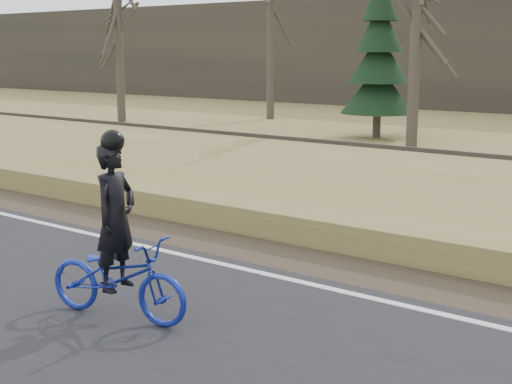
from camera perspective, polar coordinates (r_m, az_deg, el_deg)
The scene contains 11 objects.
ground at distance 11.30m, azimuth -11.00°, elevation -4.51°, with size 120.00×120.00×0.00m, color olive.
edge_line at distance 11.41m, azimuth -10.27°, elevation -3.98°, with size 120.00×0.12×0.01m, color silver.
shoulder at distance 12.10m, azimuth -6.79°, elevation -3.23°, with size 120.00×1.60×0.04m, color #473A2B.
embankment at distance 14.31m, azimuth 1.49°, elevation -0.08°, with size 120.00×5.00×0.44m, color olive.
ballast at distance 17.50m, azimuth 8.73°, elevation 1.89°, with size 120.00×3.00×0.45m, color slate.
railroad at distance 17.45m, azimuth 8.76°, elevation 2.87°, with size 120.00×2.40×0.29m.
cyclist at distance 8.11m, azimuth -11.05°, elevation -5.40°, with size 1.89×0.95×2.13m.
bare_tree_far_left at distance 31.60m, azimuth -10.93°, elevation 12.34°, with size 0.36×0.36×7.51m, color #484035.
bare_tree_left at distance 32.37m, azimuth 1.17°, elevation 12.87°, with size 0.36×0.36×7.92m, color #484035.
bare_tree_near_left at distance 23.13m, azimuth 12.66°, elevation 12.00°, with size 0.36×0.36×6.90m, color #484035.
conifer at distance 25.57m, azimuth 9.79°, elevation 10.35°, with size 2.60×2.60×5.73m.
Camera 1 is at (8.12, -7.24, 3.02)m, focal length 50.00 mm.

